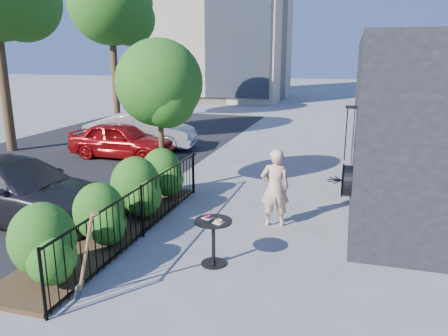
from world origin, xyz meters
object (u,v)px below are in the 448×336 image
(street_tree_far, at_px, (111,8))
(shovel, at_px, (85,260))
(woman, at_px, (275,188))
(car_red, at_px, (122,140))
(patio_tree, at_px, (161,88))
(car_silver, at_px, (142,131))
(car_darkgrey, at_px, (16,190))
(cafe_table, at_px, (213,234))

(street_tree_far, relative_size, shovel, 5.67)
(woman, height_order, car_red, woman)
(patio_tree, bearing_deg, woman, -24.01)
(car_silver, distance_m, car_darkgrey, 7.66)
(shovel, distance_m, car_darkgrey, 4.20)
(patio_tree, xyz_separation_m, car_red, (-3.12, 3.38, -2.12))
(street_tree_far, height_order, shovel, street_tree_far)
(street_tree_far, xyz_separation_m, car_red, (4.58, -7.82, -5.28))
(car_silver, bearing_deg, car_darkgrey, 176.22)
(patio_tree, relative_size, woman, 2.32)
(patio_tree, distance_m, cafe_table, 4.82)
(woman, distance_m, car_red, 7.92)
(cafe_table, distance_m, shovel, 2.19)
(patio_tree, xyz_separation_m, woman, (3.18, -1.42, -1.92))
(car_silver, bearing_deg, shovel, -167.11)
(cafe_table, distance_m, woman, 2.23)
(cafe_table, xyz_separation_m, car_red, (-5.59, 6.89, 0.07))
(woman, distance_m, shovel, 4.31)
(patio_tree, distance_m, woman, 3.98)
(street_tree_far, height_order, car_red, street_tree_far)
(car_red, distance_m, car_silver, 1.61)
(shovel, relative_size, car_red, 0.39)
(street_tree_far, height_order, woman, street_tree_far)
(cafe_table, relative_size, car_darkgrey, 0.19)
(shovel, relative_size, car_darkgrey, 0.31)
(patio_tree, xyz_separation_m, car_silver, (-3.15, 4.99, -2.07))
(woman, bearing_deg, street_tree_far, -64.86)
(woman, distance_m, car_silver, 9.00)
(woman, bearing_deg, cafe_table, 55.63)
(woman, bearing_deg, patio_tree, -39.65)
(cafe_table, relative_size, car_silver, 0.21)
(patio_tree, bearing_deg, car_red, 132.74)
(street_tree_far, bearing_deg, car_darkgrey, -69.06)
(cafe_table, height_order, shovel, shovel)
(shovel, bearing_deg, car_darkgrey, 143.77)
(woman, xyz_separation_m, car_darkgrey, (-5.59, -1.22, -0.16))
(patio_tree, bearing_deg, car_darkgrey, -132.38)
(patio_tree, height_order, car_darkgrey, patio_tree)
(car_silver, bearing_deg, cafe_table, -155.84)
(shovel, bearing_deg, woman, 59.20)
(patio_tree, relative_size, street_tree_far, 0.48)
(patio_tree, bearing_deg, shovel, -79.17)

